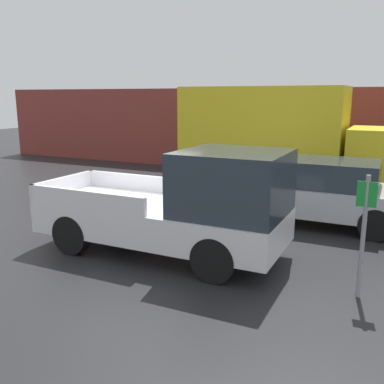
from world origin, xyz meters
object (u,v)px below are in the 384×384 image
object	(u,v)px
newspaper_box	(284,163)
car	(322,191)
delivery_truck	(277,136)
parking_sign	(364,229)
pickup_truck	(183,207)

from	to	relation	value
newspaper_box	car	bearing A→B (deg)	-68.13
car	delivery_truck	world-z (taller)	delivery_truck
car	parking_sign	bearing A→B (deg)	-72.26
delivery_truck	parking_sign	distance (m)	8.14
car	newspaper_box	distance (m)	6.68
parking_sign	newspaper_box	world-z (taller)	parking_sign
delivery_truck	parking_sign	world-z (taller)	delivery_truck
car	delivery_truck	size ratio (longest dim) A/B	0.63
pickup_truck	parking_sign	bearing A→B (deg)	-6.72
car	newspaper_box	world-z (taller)	car
car	pickup_truck	bearing A→B (deg)	-120.73
parking_sign	pickup_truck	bearing A→B (deg)	173.28
parking_sign	newspaper_box	size ratio (longest dim) A/B	1.99
parking_sign	newspaper_box	xyz separation A→B (m)	(-3.76, 10.17, -0.64)
pickup_truck	car	xyz separation A→B (m)	(2.13, 3.58, -0.19)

